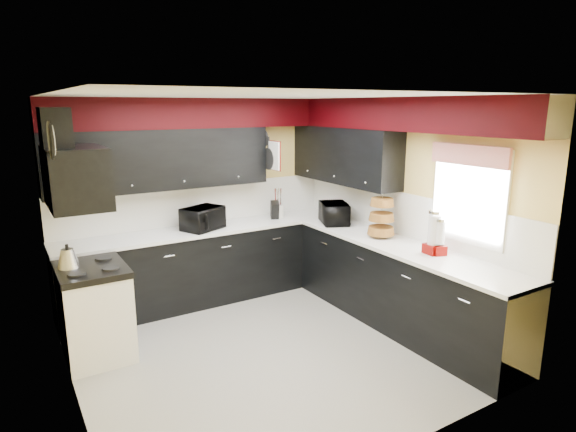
% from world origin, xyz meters
% --- Properties ---
extents(ground, '(3.60, 3.60, 0.00)m').
position_xyz_m(ground, '(0.00, 0.00, 0.00)').
color(ground, gray).
rests_on(ground, ground).
extents(wall_back, '(3.60, 0.06, 2.50)m').
position_xyz_m(wall_back, '(0.00, 1.80, 1.25)').
color(wall_back, '#E0C666').
rests_on(wall_back, ground).
extents(wall_right, '(0.06, 3.60, 2.50)m').
position_xyz_m(wall_right, '(1.80, 0.00, 1.25)').
color(wall_right, '#E0C666').
rests_on(wall_right, ground).
extents(wall_left, '(0.06, 3.60, 2.50)m').
position_xyz_m(wall_left, '(-1.80, 0.00, 1.25)').
color(wall_left, '#E0C666').
rests_on(wall_left, ground).
extents(ceiling, '(3.60, 3.60, 0.06)m').
position_xyz_m(ceiling, '(0.00, 0.00, 2.50)').
color(ceiling, white).
rests_on(ceiling, wall_back).
extents(cab_back, '(3.60, 0.60, 0.90)m').
position_xyz_m(cab_back, '(0.00, 1.50, 0.45)').
color(cab_back, black).
rests_on(cab_back, ground).
extents(cab_right, '(0.60, 3.00, 0.90)m').
position_xyz_m(cab_right, '(1.50, -0.30, 0.45)').
color(cab_right, black).
rests_on(cab_right, ground).
extents(counter_back, '(3.62, 0.64, 0.04)m').
position_xyz_m(counter_back, '(0.00, 1.50, 0.92)').
color(counter_back, white).
rests_on(counter_back, cab_back).
extents(counter_right, '(0.64, 3.02, 0.04)m').
position_xyz_m(counter_right, '(1.50, -0.30, 0.92)').
color(counter_right, white).
rests_on(counter_right, cab_right).
extents(splash_back, '(3.60, 0.02, 0.50)m').
position_xyz_m(splash_back, '(0.00, 1.79, 1.19)').
color(splash_back, white).
rests_on(splash_back, counter_back).
extents(splash_right, '(0.02, 3.60, 0.50)m').
position_xyz_m(splash_right, '(1.79, 0.00, 1.19)').
color(splash_right, white).
rests_on(splash_right, counter_right).
extents(upper_back, '(2.60, 0.35, 0.70)m').
position_xyz_m(upper_back, '(-0.50, 1.62, 1.80)').
color(upper_back, black).
rests_on(upper_back, wall_back).
extents(upper_right, '(0.35, 1.80, 0.70)m').
position_xyz_m(upper_right, '(1.62, 0.90, 1.80)').
color(upper_right, black).
rests_on(upper_right, wall_right).
extents(soffit_back, '(3.60, 0.36, 0.35)m').
position_xyz_m(soffit_back, '(0.00, 1.62, 2.33)').
color(soffit_back, black).
rests_on(soffit_back, wall_back).
extents(soffit_right, '(0.36, 3.24, 0.35)m').
position_xyz_m(soffit_right, '(1.62, -0.18, 2.33)').
color(soffit_right, black).
rests_on(soffit_right, wall_right).
extents(stove, '(0.60, 0.75, 0.86)m').
position_xyz_m(stove, '(-1.50, 0.75, 0.43)').
color(stove, white).
rests_on(stove, ground).
extents(cooktop, '(0.62, 0.77, 0.06)m').
position_xyz_m(cooktop, '(-1.50, 0.75, 0.89)').
color(cooktop, black).
rests_on(cooktop, stove).
extents(hood, '(0.50, 0.78, 0.55)m').
position_xyz_m(hood, '(-1.55, 0.75, 1.78)').
color(hood, black).
rests_on(hood, wall_left).
extents(hood_duct, '(0.24, 0.40, 0.40)m').
position_xyz_m(hood_duct, '(-1.68, 0.75, 2.20)').
color(hood_duct, black).
rests_on(hood_duct, wall_left).
extents(window, '(0.03, 0.86, 0.96)m').
position_xyz_m(window, '(1.79, -0.90, 1.55)').
color(window, white).
rests_on(window, wall_right).
extents(valance, '(0.04, 0.88, 0.20)m').
position_xyz_m(valance, '(1.73, -0.90, 1.95)').
color(valance, red).
rests_on(valance, wall_right).
extents(pan_top, '(0.03, 0.22, 0.40)m').
position_xyz_m(pan_top, '(0.82, 1.55, 2.00)').
color(pan_top, black).
rests_on(pan_top, upper_back).
extents(pan_mid, '(0.03, 0.28, 0.46)m').
position_xyz_m(pan_mid, '(0.82, 1.42, 1.75)').
color(pan_mid, black).
rests_on(pan_mid, upper_back).
extents(pan_low, '(0.03, 0.24, 0.42)m').
position_xyz_m(pan_low, '(0.82, 1.68, 1.72)').
color(pan_low, black).
rests_on(pan_low, upper_back).
extents(cut_board, '(0.03, 0.26, 0.35)m').
position_xyz_m(cut_board, '(0.83, 1.30, 1.80)').
color(cut_board, white).
rests_on(cut_board, upper_back).
extents(baskets, '(0.27, 0.27, 0.50)m').
position_xyz_m(baskets, '(1.52, 0.05, 1.18)').
color(baskets, brown).
rests_on(baskets, upper_right).
extents(clock, '(0.03, 0.30, 0.30)m').
position_xyz_m(clock, '(-1.77, 0.25, 2.15)').
color(clock, black).
rests_on(clock, wall_left).
extents(deco_plate, '(0.03, 0.24, 0.24)m').
position_xyz_m(deco_plate, '(1.77, -0.35, 2.25)').
color(deco_plate, white).
rests_on(deco_plate, wall_right).
extents(toaster_oven, '(0.59, 0.55, 0.27)m').
position_xyz_m(toaster_oven, '(-0.08, 1.44, 1.08)').
color(toaster_oven, black).
rests_on(toaster_oven, counter_back).
extents(microwave, '(0.48, 0.56, 0.26)m').
position_xyz_m(microwave, '(1.46, 0.86, 1.07)').
color(microwave, black).
rests_on(microwave, counter_right).
extents(utensil_crock, '(0.20, 0.20, 0.17)m').
position_xyz_m(utensil_crock, '(1.02, 1.52, 1.02)').
color(utensil_crock, white).
rests_on(utensil_crock, counter_back).
extents(knife_block, '(0.15, 0.18, 0.23)m').
position_xyz_m(knife_block, '(0.94, 1.47, 1.05)').
color(knife_block, black).
rests_on(knife_block, counter_back).
extents(kettle, '(0.23, 0.23, 0.18)m').
position_xyz_m(kettle, '(-1.68, 0.83, 1.01)').
color(kettle, '#AFAFB4').
rests_on(kettle, cooktop).
extents(dispenser_a, '(0.17, 0.17, 0.43)m').
position_xyz_m(dispenser_a, '(1.55, -0.70, 1.16)').
color(dispenser_a, '#620706').
rests_on(dispenser_a, counter_right).
extents(dispenser_b, '(0.16, 0.16, 0.34)m').
position_xyz_m(dispenser_b, '(1.56, -0.76, 1.11)').
color(dispenser_b, '#580B11').
rests_on(dispenser_b, counter_right).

